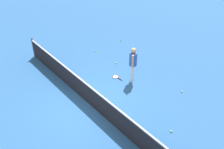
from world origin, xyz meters
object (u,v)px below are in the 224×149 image
tennis_ball_by_net (171,131)px  tennis_ball_midcourt (121,40)px  tennis_ball_near_player (182,92)px  tennis_ball_baseline (96,51)px  tennis_racket_near_player (116,77)px  tennis_ball_stray_left (116,63)px  player_near_side (133,62)px

tennis_ball_by_net → tennis_ball_midcourt: bearing=-27.0°
tennis_ball_near_player → tennis_ball_by_net: size_ratio=1.00×
tennis_ball_midcourt → tennis_ball_baseline: 1.95m
tennis_ball_midcourt → tennis_racket_near_player: bearing=135.5°
tennis_ball_by_net → tennis_ball_midcourt: same height
tennis_ball_by_net → tennis_ball_stray_left: bearing=-17.0°
tennis_ball_midcourt → tennis_ball_stray_left: (-1.77, 1.88, 0.00)m
tennis_ball_near_player → tennis_ball_by_net: (-1.21, 2.16, 0.00)m
player_near_side → tennis_ball_by_net: player_near_side is taller
tennis_ball_near_player → player_near_side: bearing=28.6°
player_near_side → tennis_ball_near_player: size_ratio=25.76×
tennis_ball_by_net → tennis_racket_near_player: bearing=-10.1°
player_near_side → tennis_ball_stray_left: size_ratio=25.76×
tennis_ball_baseline → player_near_side: bearing=174.2°
tennis_ball_by_net → tennis_ball_baseline: bearing=-12.3°
player_near_side → tennis_racket_near_player: player_near_side is taller
player_near_side → tennis_racket_near_player: 1.27m
player_near_side → tennis_ball_baseline: size_ratio=25.76×
player_near_side → tennis_ball_by_net: (-3.19, 1.08, -0.98)m
tennis_ball_near_player → tennis_ball_midcourt: (5.38, -1.19, 0.00)m
tennis_racket_near_player → tennis_ball_stray_left: (0.93, -0.78, 0.02)m
tennis_ball_near_player → tennis_ball_by_net: same height
tennis_ball_near_player → tennis_racket_near_player: bearing=28.8°
tennis_racket_near_player → tennis_ball_by_net: size_ratio=9.02×
tennis_ball_by_net → tennis_ball_baseline: same height
tennis_ball_by_net → tennis_ball_stray_left: 5.03m
player_near_side → tennis_ball_by_net: bearing=161.4°
player_near_side → tennis_ball_by_net: 3.51m
player_near_side → tennis_ball_near_player: 2.46m
tennis_racket_near_player → tennis_ball_baseline: bearing=-15.6°
player_near_side → tennis_ball_midcourt: player_near_side is taller
player_near_side → tennis_ball_baseline: player_near_side is taller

